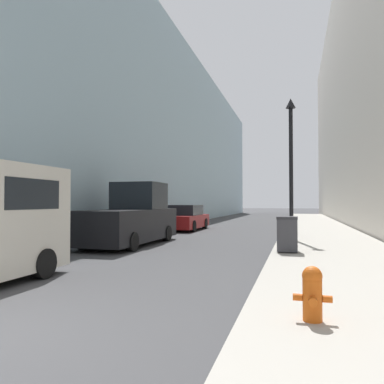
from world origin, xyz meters
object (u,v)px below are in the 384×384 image
(parked_sedan_near, at_px, (185,218))
(fire_hydrant, at_px, (312,292))
(lamppost, at_px, (291,160))
(trash_bin, at_px, (287,234))
(pickup_truck, at_px, (131,219))

(parked_sedan_near, bearing_deg, fire_hydrant, -67.96)
(fire_hydrant, relative_size, lamppost, 0.12)
(fire_hydrant, height_order, lamppost, lamppost)
(trash_bin, bearing_deg, fire_hydrant, -86.11)
(fire_hydrant, relative_size, trash_bin, 0.65)
(fire_hydrant, relative_size, parked_sedan_near, 0.15)
(trash_bin, height_order, pickup_truck, pickup_truck)
(lamppost, bearing_deg, parked_sedan_near, 138.80)
(fire_hydrant, distance_m, lamppost, 11.09)
(parked_sedan_near, bearing_deg, pickup_truck, -89.01)
(lamppost, distance_m, pickup_truck, 6.85)
(pickup_truck, bearing_deg, trash_bin, -15.36)
(lamppost, height_order, pickup_truck, lamppost)
(trash_bin, height_order, parked_sedan_near, parked_sedan_near)
(fire_hydrant, xyz_separation_m, lamppost, (-0.38, 10.70, 2.87))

